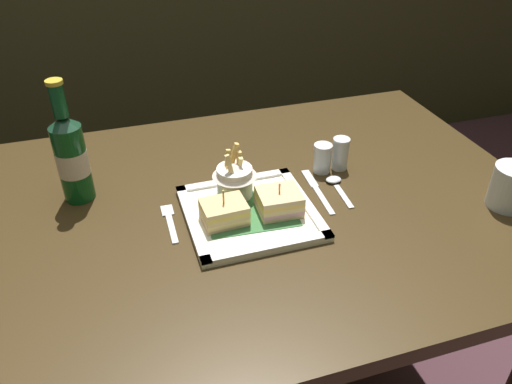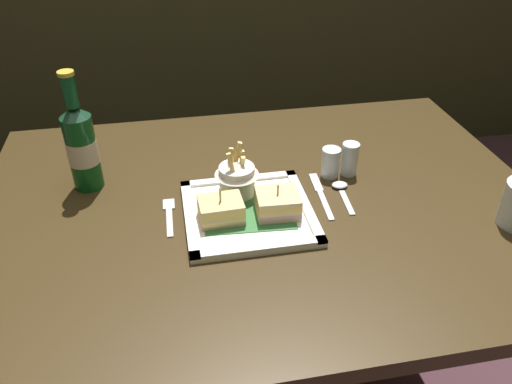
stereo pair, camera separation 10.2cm
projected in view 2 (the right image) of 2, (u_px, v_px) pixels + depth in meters
name	position (u px, v px, depth m)	size (l,w,h in m)	color
dining_table	(263.00, 254.00, 1.15)	(1.19, 0.87, 0.74)	#392914
square_plate	(248.00, 213.00, 1.02)	(0.26, 0.26, 0.02)	white
sandwich_half_left	(221.00, 210.00, 0.99)	(0.09, 0.07, 0.07)	tan
sandwich_half_right	(278.00, 203.00, 1.00)	(0.09, 0.08, 0.07)	#DBB581
fries_cup	(237.00, 175.00, 1.05)	(0.09, 0.09, 0.11)	silver
beer_bottle	(81.00, 146.00, 1.06)	(0.06, 0.06, 0.26)	#0D4B1B
fork	(169.00, 214.00, 1.03)	(0.02, 0.13, 0.00)	silver
knife	(321.00, 193.00, 1.09)	(0.03, 0.18, 0.00)	silver
spoon	(341.00, 189.00, 1.10)	(0.04, 0.12, 0.01)	silver
salt_shaker	(330.00, 164.00, 1.14)	(0.04, 0.04, 0.07)	silver
pepper_shaker	(349.00, 161.00, 1.14)	(0.04, 0.04, 0.08)	silver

